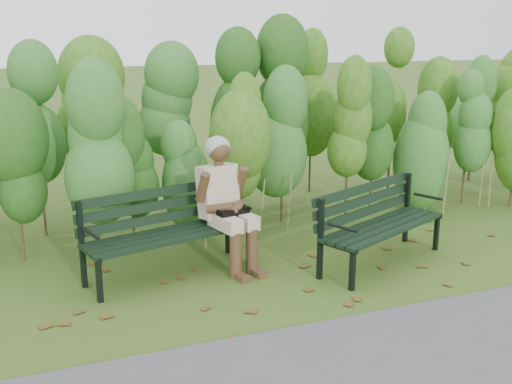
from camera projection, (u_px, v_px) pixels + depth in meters
name	position (u px, v px, depth m)	size (l,w,h in m)	color
ground	(270.00, 279.00, 5.53)	(80.00, 80.00, 0.00)	#485B1F
hedge_band	(209.00, 118.00, 6.89)	(11.04, 1.67, 2.42)	#47381E
leaf_litter	(279.00, 279.00, 5.52)	(5.57, 2.23, 0.01)	brown
bench_left	(165.00, 225.00, 5.58)	(1.67, 0.89, 0.80)	black
bench_right	(376.00, 218.00, 5.86)	(1.61, 1.07, 0.77)	black
seated_woman	(225.00, 196.00, 5.70)	(0.55, 0.81, 1.26)	#BAAA92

